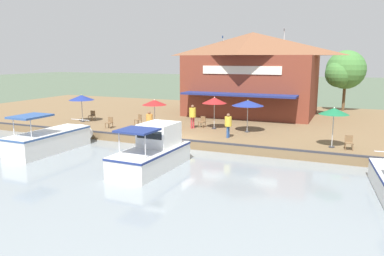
{
  "coord_description": "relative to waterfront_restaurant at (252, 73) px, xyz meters",
  "views": [
    {
      "loc": [
        21.74,
        10.7,
        5.9
      ],
      "look_at": [
        -1.0,
        0.98,
        1.3
      ],
      "focal_mm": 35.0,
      "sensor_mm": 36.0,
      "label": 1
    }
  ],
  "objects": [
    {
      "name": "quay_deck",
      "position": [
        2.39,
        -1.85,
        -4.23
      ],
      "size": [
        22.0,
        56.0,
        0.6
      ],
      "primitive_type": "cube",
      "color": "brown",
      "rests_on": "ground"
    },
    {
      "name": "cafe_chair_far_corner_seat",
      "position": [
        9.04,
        -11.72,
        -3.45
      ],
      "size": [
        0.48,
        0.48,
        0.85
      ],
      "color": "brown",
      "rests_on": "quay_deck"
    },
    {
      "name": "cafe_chair_beside_entrance",
      "position": [
        9.36,
        -6.86,
        -3.45
      ],
      "size": [
        0.58,
        0.58,
        0.85
      ],
      "color": "brown",
      "rests_on": "quay_deck"
    },
    {
      "name": "cafe_chair_mid_patio",
      "position": [
        8.29,
        -1.74,
        -3.45
      ],
      "size": [
        0.5,
        0.5,
        0.85
      ],
      "color": "brown",
      "rests_on": "quay_deck"
    },
    {
      "name": "cafe_chair_under_first_umbrella",
      "position": [
        11.75,
        8.91,
        -3.45
      ],
      "size": [
        0.5,
        0.5,
        0.85
      ],
      "color": "brown",
      "rests_on": "quay_deck"
    },
    {
      "name": "cafe_chair_facing_river",
      "position": [
        11.45,
        -8.21,
        -3.45
      ],
      "size": [
        0.44,
        0.44,
        0.85
      ],
      "color": "brown",
      "rests_on": "quay_deck"
    },
    {
      "name": "ground_plane",
      "position": [
        13.39,
        -1.85,
        -4.53
      ],
      "size": [
        220.0,
        220.0,
        0.0
      ],
      "primitive_type": "plane",
      "color": "#4C5B47"
    },
    {
      "name": "motorboat_second_along",
      "position": [
        17.6,
        -0.73,
        -3.61
      ],
      "size": [
        6.19,
        2.4,
        2.36
      ],
      "color": "white",
      "rests_on": "river_water"
    },
    {
      "name": "person_at_quay_edge",
      "position": [
        11.31,
        1.33,
        -2.88
      ],
      "size": [
        0.47,
        0.47,
        1.67
      ],
      "color": "#2D5193",
      "rests_on": "quay_deck"
    },
    {
      "name": "patio_umbrella_by_entrance",
      "position": [
        9.87,
        -12.1,
        -1.87
      ],
      "size": [
        2.1,
        2.1,
        2.31
      ],
      "color": "#B7B7B7",
      "rests_on": "quay_deck"
    },
    {
      "name": "patio_umbrella_near_quay_edge",
      "position": [
        8.85,
        2.01,
        -1.79
      ],
      "size": [
        2.29,
        2.29,
        2.39
      ],
      "color": "#B7B7B7",
      "rests_on": "quay_deck"
    },
    {
      "name": "quay_edge_fender",
      "position": [
        13.29,
        -1.85,
        -3.88
      ],
      "size": [
        0.2,
        50.4,
        0.1
      ],
      "primitive_type": "cube",
      "color": "#2D2D33",
      "rests_on": "quay_deck"
    },
    {
      "name": "person_mid_patio",
      "position": [
        12.28,
        -4.2,
        -2.9
      ],
      "size": [
        0.47,
        0.47,
        1.65
      ],
      "color": "gold",
      "rests_on": "quay_deck"
    },
    {
      "name": "motorboat_nearest_quay",
      "position": [
        16.78,
        -8.6,
        -3.73
      ],
      "size": [
        6.62,
        2.13,
        2.5
      ],
      "color": "white",
      "rests_on": "river_water"
    },
    {
      "name": "patio_umbrella_mid_patio_right",
      "position": [
        11.52,
        7.97,
        -1.72
      ],
      "size": [
        1.75,
        1.75,
        2.45
      ],
      "color": "#B7B7B7",
      "rests_on": "quay_deck"
    },
    {
      "name": "cafe_chair_back_row_seat",
      "position": [
        11.05,
        -2.86,
        -3.45
      ],
      "size": [
        0.46,
        0.46,
        0.85
      ],
      "color": "brown",
      "rests_on": "quay_deck"
    },
    {
      "name": "waterfront_restaurant",
      "position": [
        0.0,
        0.0,
        0.0
      ],
      "size": [
        9.5,
        12.14,
        8.0
      ],
      "color": "brown",
      "rests_on": "quay_deck"
    },
    {
      "name": "tree_downstream_bank",
      "position": [
        -6.13,
        8.0,
        0.16
      ],
      "size": [
        4.11,
        3.91,
        6.15
      ],
      "color": "brown",
      "rests_on": "quay_deck"
    },
    {
      "name": "person_near_entrance",
      "position": [
        9.04,
        -2.26,
        -2.77
      ],
      "size": [
        0.52,
        0.52,
        1.83
      ],
      "color": "#B23338",
      "rests_on": "quay_deck"
    },
    {
      "name": "patio_umbrella_far_corner",
      "position": [
        8.55,
        -0.66,
        -1.75
      ],
      "size": [
        1.86,
        1.86,
        2.45
      ],
      "color": "#B7B7B7",
      "rests_on": "quay_deck"
    },
    {
      "name": "patio_umbrella_back_row",
      "position": [
        10.86,
        -4.55,
        -1.84
      ],
      "size": [
        1.82,
        1.82,
        2.33
      ],
      "color": "#B7B7B7",
      "rests_on": "quay_deck"
    }
  ]
}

